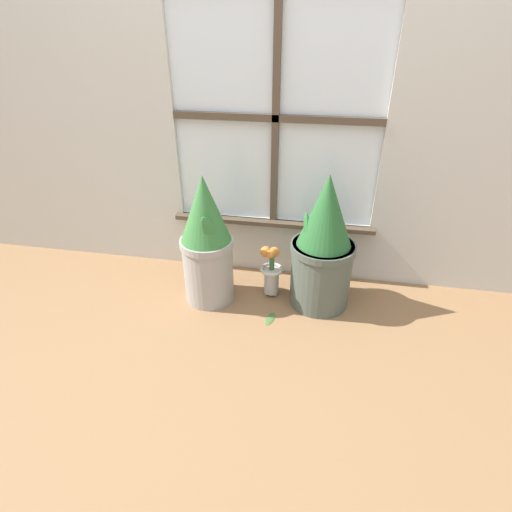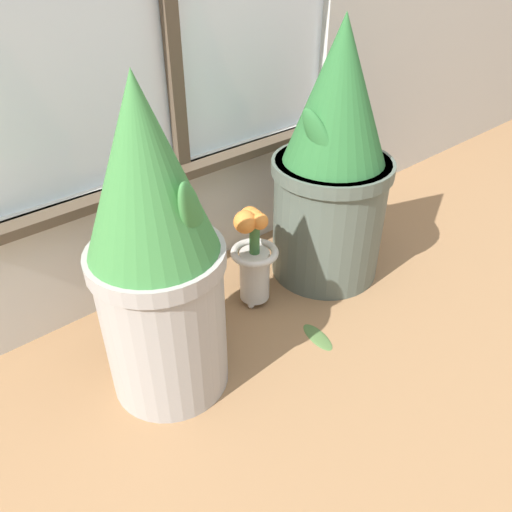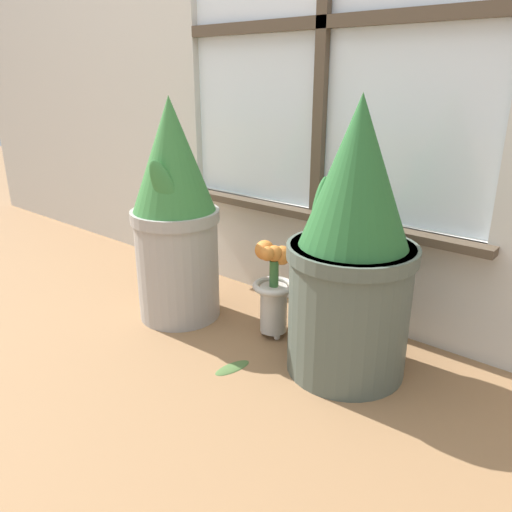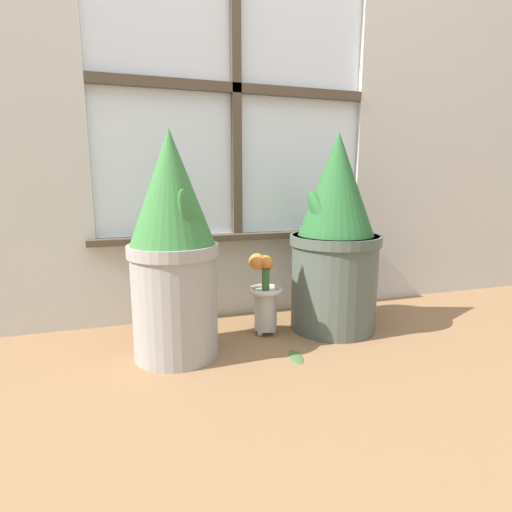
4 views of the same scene
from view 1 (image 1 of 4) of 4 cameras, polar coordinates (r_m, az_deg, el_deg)
name	(u,v)px [view 1 (image 1 of 4)]	position (r m, az deg, el deg)	size (l,w,h in m)	color
ground_plane	(256,325)	(2.02, 0.07, -9.82)	(10.00, 10.00, 0.00)	olive
wall_with_window	(278,32)	(2.09, 3.19, 29.37)	(4.40, 0.10, 2.50)	beige
potted_plant_left	(207,242)	(2.04, -7.07, 2.04)	(0.28, 0.28, 0.70)	#9E9993
potted_plant_right	(323,247)	(2.02, 9.56, 1.21)	(0.33, 0.33, 0.71)	#4C564C
flower_vase	(271,270)	(2.15, 2.19, -2.03)	(0.13, 0.13, 0.30)	#BCB7AD
fallen_leaf	(270,318)	(2.06, 2.04, -8.88)	(0.06, 0.12, 0.01)	#476633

